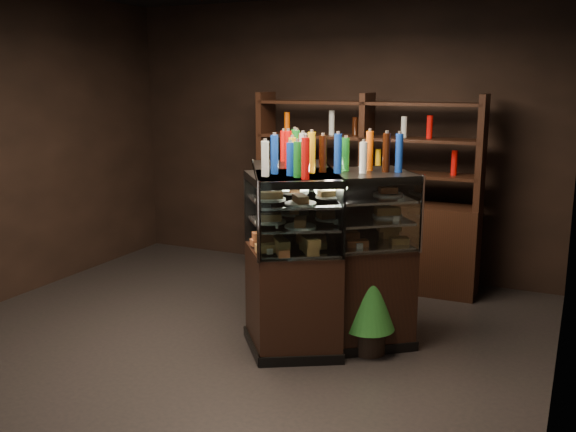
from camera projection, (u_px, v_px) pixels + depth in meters
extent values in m
plane|color=black|center=(223.00, 345.00, 5.27)|extent=(5.00, 5.00, 0.00)
cube|color=black|center=(334.00, 137.00, 7.17)|extent=(5.00, 0.02, 3.00)
cube|color=black|center=(570.00, 185.00, 3.92)|extent=(0.02, 5.00, 3.00)
cube|color=black|center=(329.00, 295.00, 5.21)|extent=(1.39, 1.29, 0.83)
cube|color=black|center=(328.00, 338.00, 5.29)|extent=(1.43, 1.33, 0.08)
cube|color=black|center=(331.00, 177.00, 5.01)|extent=(1.39, 1.29, 0.06)
cube|color=silver|center=(330.00, 244.00, 5.12)|extent=(1.32, 1.22, 0.02)
cube|color=silver|center=(330.00, 221.00, 5.08)|extent=(1.32, 1.22, 0.02)
cube|color=silver|center=(330.00, 199.00, 5.05)|extent=(1.32, 1.22, 0.02)
cube|color=white|center=(343.00, 218.00, 4.75)|extent=(1.00, 0.79, 0.59)
cylinder|color=silver|center=(422.00, 214.00, 4.91)|extent=(0.03, 0.03, 0.61)
cylinder|color=silver|center=(259.00, 222.00, 4.62)|extent=(0.03, 0.03, 0.61)
cube|color=black|center=(294.00, 287.00, 5.41)|extent=(1.18, 1.42, 0.83)
cube|color=black|center=(294.00, 329.00, 5.49)|extent=(1.22, 1.46, 0.08)
cube|color=black|center=(294.00, 173.00, 5.21)|extent=(1.18, 1.42, 0.06)
cube|color=silver|center=(294.00, 238.00, 5.32)|extent=(1.11, 1.35, 0.02)
cube|color=silver|center=(294.00, 215.00, 5.28)|extent=(1.11, 1.35, 0.02)
cube|color=silver|center=(294.00, 194.00, 5.25)|extent=(1.11, 1.35, 0.02)
cube|color=white|center=(254.00, 205.00, 5.24)|extent=(0.64, 1.11, 0.59)
cylinder|color=silver|center=(259.00, 222.00, 4.62)|extent=(0.03, 0.03, 0.61)
cylinder|color=silver|center=(253.00, 192.00, 5.86)|extent=(0.03, 0.03, 0.61)
cube|color=#B66C41|center=(265.00, 245.00, 4.97)|extent=(0.20, 0.18, 0.06)
cube|color=#B66C41|center=(309.00, 242.00, 5.05)|extent=(0.20, 0.18, 0.06)
cube|color=#B66C41|center=(352.00, 240.00, 5.13)|extent=(0.20, 0.18, 0.06)
cube|color=#B66C41|center=(394.00, 237.00, 5.21)|extent=(0.20, 0.18, 0.06)
cylinder|color=white|center=(270.00, 221.00, 4.97)|extent=(0.24, 0.24, 0.02)
cube|color=#B66C41|center=(270.00, 217.00, 4.96)|extent=(0.19, 0.17, 0.05)
cylinder|color=white|center=(330.00, 218.00, 5.08)|extent=(0.24, 0.24, 0.02)
cube|color=#B66C41|center=(330.00, 214.00, 5.07)|extent=(0.19, 0.17, 0.05)
cylinder|color=white|center=(387.00, 215.00, 5.19)|extent=(0.24, 0.24, 0.02)
cube|color=#B66C41|center=(387.00, 211.00, 5.18)|extent=(0.19, 0.17, 0.05)
cylinder|color=white|center=(270.00, 199.00, 4.93)|extent=(0.24, 0.24, 0.02)
cube|color=#B66C41|center=(270.00, 195.00, 4.93)|extent=(0.19, 0.17, 0.05)
cylinder|color=white|center=(330.00, 197.00, 5.04)|extent=(0.24, 0.24, 0.02)
cube|color=#B66C41|center=(330.00, 192.00, 5.04)|extent=(0.19, 0.17, 0.05)
cylinder|color=white|center=(388.00, 194.00, 5.15)|extent=(0.24, 0.24, 0.02)
cube|color=#B66C41|center=(388.00, 190.00, 5.14)|extent=(0.19, 0.17, 0.05)
cube|color=#B66C41|center=(285.00, 220.00, 5.83)|extent=(0.17, 0.20, 0.06)
cube|color=#B66C41|center=(289.00, 229.00, 5.49)|extent=(0.17, 0.20, 0.06)
cube|color=#B66C41|center=(292.00, 239.00, 5.14)|extent=(0.17, 0.20, 0.06)
cube|color=#B66C41|center=(297.00, 251.00, 4.79)|extent=(0.17, 0.20, 0.06)
cylinder|color=white|center=(289.00, 202.00, 5.75)|extent=(0.24, 0.24, 0.02)
cube|color=#B66C41|center=(289.00, 198.00, 5.74)|extent=(0.16, 0.19, 0.05)
cylinder|color=white|center=(294.00, 213.00, 5.28)|extent=(0.24, 0.24, 0.02)
cube|color=#B66C41|center=(294.00, 209.00, 5.27)|extent=(0.16, 0.19, 0.05)
cylinder|color=white|center=(300.00, 226.00, 4.81)|extent=(0.24, 0.24, 0.02)
cube|color=#B66C41|center=(300.00, 222.00, 4.80)|extent=(0.16, 0.19, 0.05)
cylinder|color=white|center=(289.00, 183.00, 5.71)|extent=(0.24, 0.24, 0.02)
cube|color=#B66C41|center=(289.00, 179.00, 5.71)|extent=(0.16, 0.19, 0.05)
cylinder|color=white|center=(294.00, 192.00, 5.24)|extent=(0.24, 0.24, 0.02)
cube|color=#B66C41|center=(294.00, 188.00, 5.24)|extent=(0.16, 0.19, 0.05)
cylinder|color=white|center=(300.00, 203.00, 4.77)|extent=(0.24, 0.24, 0.02)
cube|color=#B66C41|center=(300.00, 199.00, 4.76)|extent=(0.16, 0.19, 0.05)
cylinder|color=yellow|center=(264.00, 157.00, 4.85)|extent=(0.06, 0.06, 0.28)
cylinder|color=silver|center=(263.00, 137.00, 4.82)|extent=(0.03, 0.03, 0.02)
cylinder|color=#147223|center=(276.00, 157.00, 4.88)|extent=(0.06, 0.06, 0.28)
cylinder|color=silver|center=(276.00, 137.00, 4.84)|extent=(0.03, 0.03, 0.02)
cylinder|color=black|center=(288.00, 156.00, 4.90)|extent=(0.06, 0.06, 0.28)
cylinder|color=silver|center=(288.00, 137.00, 4.87)|extent=(0.03, 0.03, 0.02)
cylinder|color=#D8590A|center=(301.00, 156.00, 4.92)|extent=(0.06, 0.06, 0.28)
cylinder|color=silver|center=(301.00, 136.00, 4.89)|extent=(0.03, 0.03, 0.02)
cylinder|color=silver|center=(313.00, 156.00, 4.94)|extent=(0.06, 0.06, 0.28)
cylinder|color=silver|center=(313.00, 136.00, 4.91)|extent=(0.03, 0.03, 0.02)
cylinder|color=#0F38B2|center=(325.00, 155.00, 4.96)|extent=(0.06, 0.06, 0.28)
cylinder|color=silver|center=(325.00, 136.00, 4.93)|extent=(0.03, 0.03, 0.02)
cylinder|color=#B20C0A|center=(337.00, 155.00, 4.99)|extent=(0.06, 0.06, 0.28)
cylinder|color=silver|center=(337.00, 136.00, 4.95)|extent=(0.03, 0.03, 0.02)
cylinder|color=yellow|center=(349.00, 155.00, 5.01)|extent=(0.06, 0.06, 0.28)
cylinder|color=silver|center=(349.00, 135.00, 4.98)|extent=(0.03, 0.03, 0.02)
cylinder|color=#147223|center=(361.00, 154.00, 5.03)|extent=(0.06, 0.06, 0.28)
cylinder|color=silver|center=(361.00, 135.00, 5.00)|extent=(0.03, 0.03, 0.02)
cylinder|color=black|center=(372.00, 154.00, 5.05)|extent=(0.06, 0.06, 0.28)
cylinder|color=silver|center=(373.00, 135.00, 5.02)|extent=(0.03, 0.03, 0.02)
cylinder|color=#D8590A|center=(384.00, 154.00, 5.07)|extent=(0.06, 0.06, 0.28)
cylinder|color=silver|center=(384.00, 135.00, 5.04)|extent=(0.03, 0.03, 0.02)
cylinder|color=silver|center=(395.00, 153.00, 5.09)|extent=(0.06, 0.06, 0.28)
cylinder|color=silver|center=(396.00, 134.00, 5.06)|extent=(0.03, 0.03, 0.02)
cylinder|color=yellow|center=(289.00, 145.00, 5.69)|extent=(0.06, 0.06, 0.28)
cylinder|color=silver|center=(289.00, 129.00, 5.66)|extent=(0.03, 0.03, 0.02)
cylinder|color=#147223|center=(290.00, 147.00, 5.60)|extent=(0.06, 0.06, 0.28)
cylinder|color=silver|center=(290.00, 129.00, 5.57)|extent=(0.03, 0.03, 0.02)
cylinder|color=black|center=(291.00, 148.00, 5.50)|extent=(0.06, 0.06, 0.28)
cylinder|color=silver|center=(291.00, 130.00, 5.47)|extent=(0.03, 0.03, 0.02)
cylinder|color=#D8590A|center=(292.00, 149.00, 5.41)|extent=(0.06, 0.06, 0.28)
cylinder|color=silver|center=(292.00, 131.00, 5.38)|extent=(0.03, 0.03, 0.02)
cylinder|color=silver|center=(293.00, 150.00, 5.32)|extent=(0.06, 0.06, 0.28)
cylinder|color=silver|center=(293.00, 132.00, 5.28)|extent=(0.03, 0.03, 0.02)
cylinder|color=#0F38B2|center=(294.00, 152.00, 5.22)|extent=(0.06, 0.06, 0.28)
cylinder|color=silver|center=(294.00, 133.00, 5.19)|extent=(0.03, 0.03, 0.02)
cylinder|color=#B20C0A|center=(295.00, 153.00, 5.13)|extent=(0.06, 0.06, 0.28)
cylinder|color=silver|center=(295.00, 134.00, 5.10)|extent=(0.03, 0.03, 0.02)
cylinder|color=yellow|center=(296.00, 154.00, 5.03)|extent=(0.06, 0.06, 0.28)
cylinder|color=silver|center=(296.00, 135.00, 5.00)|extent=(0.03, 0.03, 0.02)
cylinder|color=#147223|center=(297.00, 156.00, 4.94)|extent=(0.06, 0.06, 0.28)
cylinder|color=silver|center=(297.00, 136.00, 4.91)|extent=(0.03, 0.03, 0.02)
cylinder|color=black|center=(299.00, 157.00, 4.84)|extent=(0.06, 0.06, 0.28)
cylinder|color=silver|center=(299.00, 137.00, 4.81)|extent=(0.03, 0.03, 0.02)
cylinder|color=#D8590A|center=(300.00, 159.00, 4.75)|extent=(0.06, 0.06, 0.28)
cylinder|color=silver|center=(300.00, 138.00, 4.72)|extent=(0.03, 0.03, 0.02)
cylinder|color=silver|center=(301.00, 160.00, 4.65)|extent=(0.06, 0.06, 0.28)
cylinder|color=silver|center=(301.00, 140.00, 4.62)|extent=(0.03, 0.03, 0.02)
cylinder|color=black|center=(368.00, 340.00, 5.10)|extent=(0.27, 0.27, 0.20)
cone|color=#195A23|center=(370.00, 294.00, 5.02)|extent=(0.41, 0.41, 0.57)
cone|color=#195A23|center=(370.00, 271.00, 4.98)|extent=(0.32, 0.32, 0.40)
cube|color=black|center=(364.00, 242.00, 6.77)|extent=(2.35, 0.47, 0.90)
cube|color=black|center=(266.00, 143.00, 7.01)|extent=(0.07, 0.38, 1.10)
cube|color=black|center=(366.00, 147.00, 6.56)|extent=(0.07, 0.38, 1.10)
cube|color=black|center=(482.00, 153.00, 6.11)|extent=(0.07, 0.38, 1.10)
cube|color=black|center=(366.00, 172.00, 6.62)|extent=(2.30, 0.43, 0.03)
cube|color=black|center=(367.00, 138.00, 6.54)|extent=(2.30, 0.43, 0.03)
cube|color=black|center=(368.00, 103.00, 6.47)|extent=(2.30, 0.43, 0.03)
cylinder|color=yellow|center=(287.00, 156.00, 6.94)|extent=(0.06, 0.06, 0.22)
cylinder|color=#147223|center=(309.00, 157.00, 6.84)|extent=(0.06, 0.06, 0.22)
cylinder|color=black|center=(331.00, 158.00, 6.74)|extent=(0.06, 0.06, 0.22)
cylinder|color=#D8590A|center=(354.00, 159.00, 6.64)|extent=(0.06, 0.06, 0.22)
cylinder|color=silver|center=(378.00, 160.00, 6.54)|extent=(0.06, 0.06, 0.22)
cylinder|color=#0F38B2|center=(403.00, 161.00, 6.44)|extent=(0.06, 0.06, 0.22)
cylinder|color=#B20C0A|center=(428.00, 163.00, 6.34)|extent=(0.06, 0.06, 0.22)
cylinder|color=yellow|center=(454.00, 164.00, 6.24)|extent=(0.06, 0.06, 0.22)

